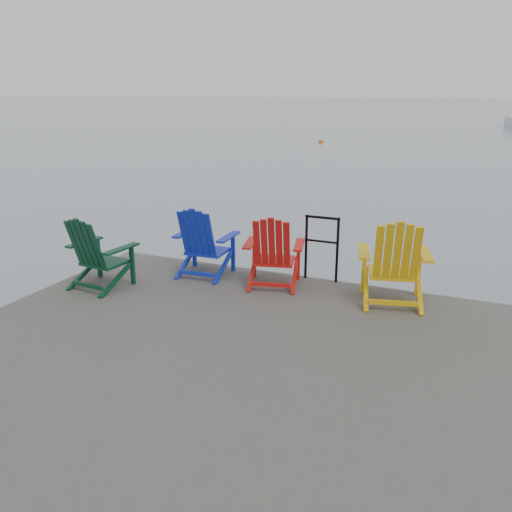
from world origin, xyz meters
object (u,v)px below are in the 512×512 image
at_px(handrail, 322,242).
at_px(chair_green, 97,252).
at_px(buoy_b, 321,143).
at_px(chair_blue, 203,241).
at_px(chair_yellow, 395,262).
at_px(chair_red, 273,251).

height_order(handrail, chair_green, chair_green).
distance_m(chair_green, buoy_b, 26.30).
height_order(chair_blue, chair_yellow, chair_yellow).
xyz_separation_m(handrail, chair_red, (-0.51, -0.49, -0.05)).
bearing_deg(chair_blue, chair_green, -139.62).
xyz_separation_m(chair_green, buoy_b, (-4.84, 25.83, -0.99)).
bearing_deg(chair_yellow, handrail, 140.65).
height_order(handrail, buoy_b, handrail).
relative_size(handrail, chair_red, 0.93).
bearing_deg(chair_green, chair_blue, 48.78).
height_order(chair_blue, buoy_b, chair_blue).
xyz_separation_m(handrail, chair_yellow, (1.06, -0.49, 0.00)).
bearing_deg(buoy_b, handrail, -73.03).
relative_size(chair_yellow, buoy_b, 3.18).
relative_size(handrail, chair_blue, 0.91).
relative_size(chair_green, chair_yellow, 0.89).
height_order(handrail, chair_red, chair_red).
distance_m(chair_yellow, buoy_b, 26.29).
distance_m(handrail, chair_blue, 1.63).
bearing_deg(chair_blue, buoy_b, 100.16).
relative_size(chair_red, buoy_b, 2.86).
relative_size(chair_red, chair_yellow, 0.90).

